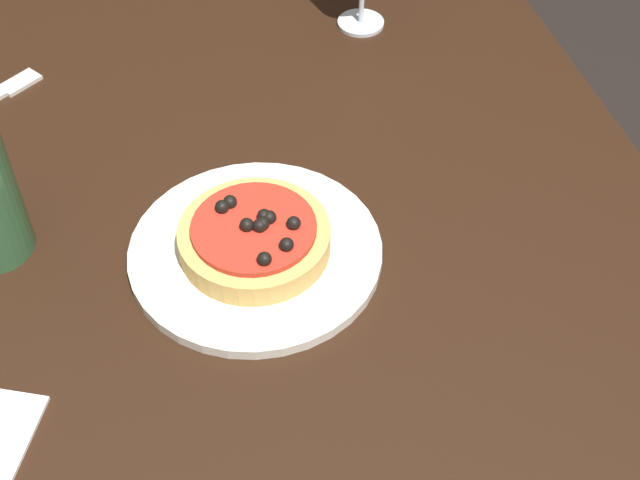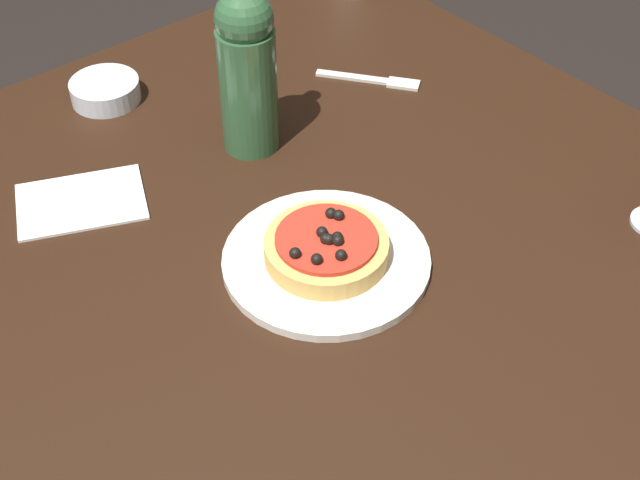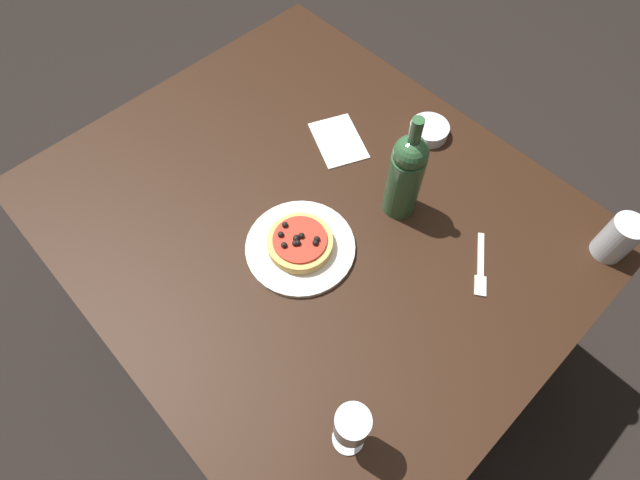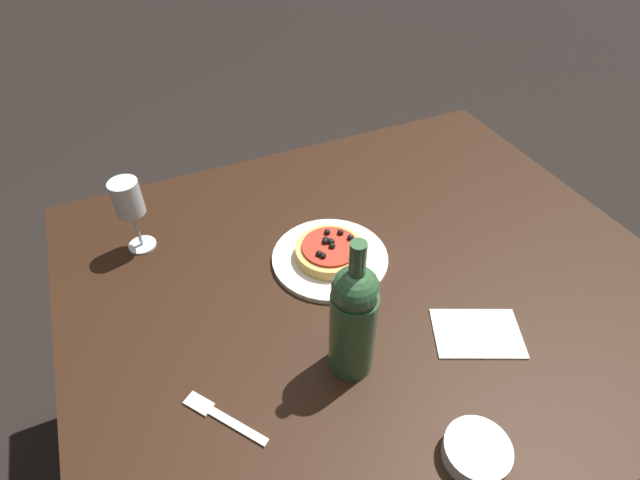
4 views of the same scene
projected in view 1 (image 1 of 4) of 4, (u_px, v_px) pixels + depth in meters
dining_table at (193, 364)px, 0.91m from camera, size 1.25×1.07×0.72m
dinner_plate at (257, 252)px, 0.89m from camera, size 0.25×0.25×0.01m
pizza at (256, 237)px, 0.88m from camera, size 0.15×0.15×0.04m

